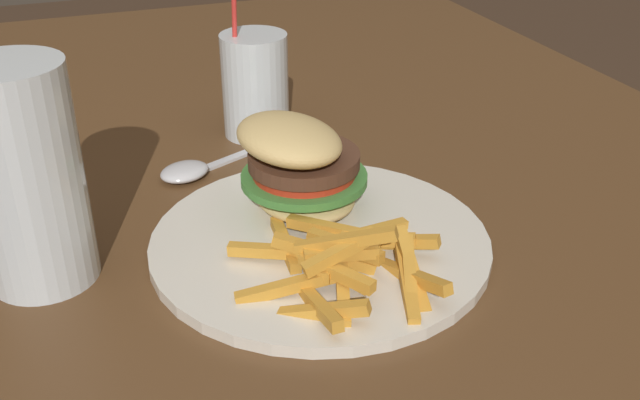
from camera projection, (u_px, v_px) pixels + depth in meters
name	position (u px, v px, depth m)	size (l,w,h in m)	color
dining_table	(193.00, 350.00, 0.67)	(1.53, 1.21, 0.74)	brown
meal_plate_near	(312.00, 207.00, 0.62)	(0.28, 0.28, 0.10)	silver
beer_glass	(28.00, 185.00, 0.54)	(0.08, 0.08, 0.17)	silver
juice_glass	(255.00, 88.00, 0.80)	(0.07, 0.07, 0.21)	silver
spoon	(192.00, 169.00, 0.73)	(0.09, 0.15, 0.01)	silver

